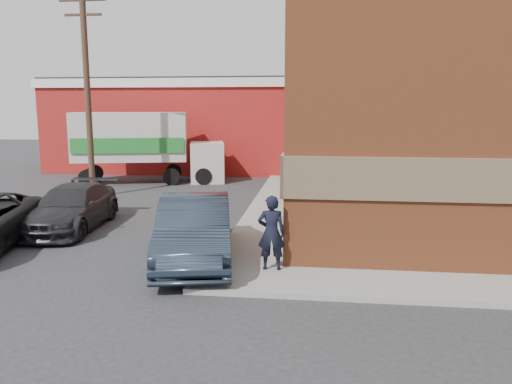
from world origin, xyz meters
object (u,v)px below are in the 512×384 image
(warehouse, at_px, (188,124))
(man, at_px, (271,233))
(box_truck, at_px, (145,143))
(suv_b, at_px, (71,208))
(brick_building, at_px, (480,87))
(utility_pole, at_px, (87,87))
(sedan, at_px, (195,230))

(warehouse, relative_size, man, 9.11)
(box_truck, bearing_deg, warehouse, 71.76)
(suv_b, height_order, box_truck, box_truck)
(brick_building, xyz_separation_m, warehouse, (-14.50, 11.00, -1.87))
(utility_pole, xyz_separation_m, sedan, (6.70, -8.50, -3.91))
(warehouse, height_order, utility_pole, utility_pole)
(suv_b, bearing_deg, man, -32.80)
(man, distance_m, box_truck, 15.69)
(brick_building, bearing_deg, utility_pole, 179.98)
(suv_b, relative_size, box_truck, 0.63)
(man, relative_size, suv_b, 0.37)
(box_truck, bearing_deg, man, -73.34)
(brick_building, bearing_deg, man, -128.12)
(man, height_order, suv_b, man)
(man, bearing_deg, box_truck, -63.86)
(utility_pole, bearing_deg, sedan, -51.75)
(utility_pole, relative_size, sedan, 1.77)
(warehouse, height_order, suv_b, warehouse)
(warehouse, bearing_deg, brick_building, -37.20)
(utility_pole, relative_size, man, 5.03)
(utility_pole, bearing_deg, man, -46.62)
(brick_building, height_order, utility_pole, brick_building)
(man, bearing_deg, sedan, -24.01)
(man, xyz_separation_m, box_truck, (-7.82, 13.56, 1.09))
(warehouse, xyz_separation_m, sedan, (5.20, -19.50, -1.98))
(man, distance_m, suv_b, 7.78)
(utility_pole, xyz_separation_m, box_truck, (0.92, 4.31, -2.64))
(sedan, height_order, box_truck, box_truck)
(warehouse, xyz_separation_m, box_truck, (-0.58, -6.69, -0.71))
(box_truck, bearing_deg, suv_b, -97.79)
(brick_building, height_order, warehouse, brick_building)
(utility_pole, relative_size, box_truck, 1.17)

